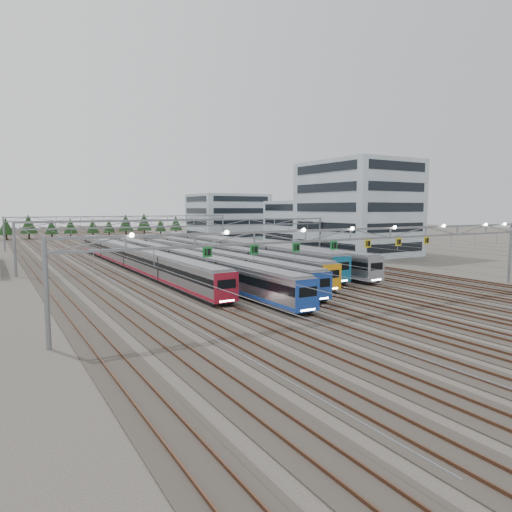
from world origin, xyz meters
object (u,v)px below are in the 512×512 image
depot_bldg_mid (299,222)px  depot_bldg_north (228,217)px  train_a (132,257)px  train_e (228,250)px  train_f (256,251)px  train_b (177,261)px  gantry_mid (194,228)px  train_c (210,261)px  gantry_near (351,237)px  train_d (208,253)px  gantry_far (126,222)px  depot_bldg_south (357,208)px

depot_bldg_mid → depot_bldg_north: 27.86m
train_a → train_e: bearing=3.3°
train_f → train_b: bearing=-158.4°
train_a → gantry_mid: size_ratio=1.21×
train_c → gantry_near: size_ratio=0.96×
train_b → train_d: train_d is taller
gantry_far → train_c: bearing=-92.3°
gantry_far → depot_bldg_south: size_ratio=2.56×
train_f → gantry_far: bearing=103.4°
train_d → train_a: bearing=-179.5°
train_f → depot_bldg_south: 27.35m
train_a → train_d: size_ratio=1.00×
train_e → gantry_mid: bearing=-178.1°
train_e → train_f: bearing=-28.6°
depot_bldg_south → train_b: bearing=-169.0°
train_e → gantry_mid: (-6.75, -0.23, 4.16)m
gantry_near → train_e: bearing=80.4°
depot_bldg_mid → depot_bldg_south: bearing=-102.9°
depot_bldg_south → depot_bldg_north: 57.03m
train_e → gantry_near: 41.20m
train_b → depot_bldg_mid: bearing=37.4°
train_b → gantry_near: bearing=-77.7°
gantry_far → depot_bldg_north: size_ratio=2.56×
train_d → depot_bldg_north: 65.99m
gantry_near → depot_bldg_north: size_ratio=2.56×
train_b → depot_bldg_mid: size_ratio=4.09×
train_f → train_d: bearing=170.3°
gantry_mid → gantry_far: same height
train_f → depot_bldg_south: depot_bldg_south is taller
gantry_mid → train_b: bearing=-125.8°
depot_bldg_south → train_f: bearing=-176.9°
gantry_far → train_e: bearing=-81.4°
train_f → gantry_far: (-11.25, 47.22, 4.29)m
depot_bldg_mid → train_d: bearing=-144.1°
train_a → train_d: train_a is taller
train_e → depot_bldg_south: size_ratio=2.86×
train_f → gantry_far: gantry_far is taller
gantry_near → gantry_mid: (0.05, 40.12, -0.70)m
gantry_near → depot_bldg_south: 54.39m
depot_bldg_south → gantry_mid: bearing=178.8°
train_f → depot_bldg_mid: size_ratio=3.81×
gantry_mid → gantry_far: size_ratio=1.00×
depot_bldg_south → depot_bldg_mid: size_ratio=1.38×
train_a → gantry_near: (11.20, -39.31, 5.05)m
train_b → gantry_mid: gantry_mid is taller
gantry_far → depot_bldg_south: bearing=-50.7°
train_e → depot_bldg_south: depot_bldg_south is taller
gantry_near → train_f: bearing=73.4°
gantry_mid → train_c: bearing=-101.1°
train_e → gantry_far: size_ratio=1.12×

